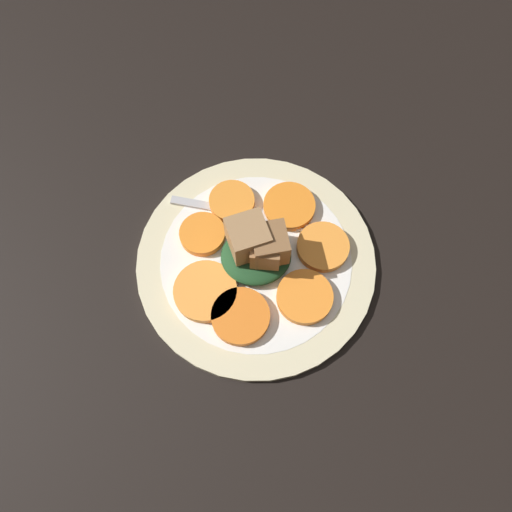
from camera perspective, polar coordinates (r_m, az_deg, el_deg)
table_slab at (r=65.97cm, az=0.00°, el=-1.05°), size 120.00×120.00×2.00cm
plate at (r=64.57cm, az=0.00°, el=-0.54°), size 30.83×30.83×1.05cm
carrot_slice_0 at (r=67.10cm, az=-2.77°, el=6.22°), size 6.11×6.11×1.16cm
carrot_slice_1 at (r=65.20cm, az=-6.14°, el=2.51°), size 5.96×5.96×1.16cm
carrot_slice_2 at (r=62.19cm, az=-5.80°, el=-4.03°), size 7.91×7.91×1.16cm
carrot_slice_3 at (r=60.95cm, az=-1.78°, el=-6.90°), size 7.18×7.18×1.16cm
carrot_slice_4 at (r=61.94cm, az=5.59°, el=-4.68°), size 6.99×6.99×1.16cm
carrot_slice_5 at (r=64.65cm, az=7.65°, el=1.05°), size 6.76×6.76×1.16cm
carrot_slice_6 at (r=66.83cm, az=3.82°, el=5.69°), size 6.92×6.92×1.16cm
center_pile at (r=61.43cm, az=0.19°, el=1.00°), size 8.96×8.07×6.77cm
fork at (r=66.69cm, az=-1.47°, el=4.99°), size 18.50×7.32×0.40cm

